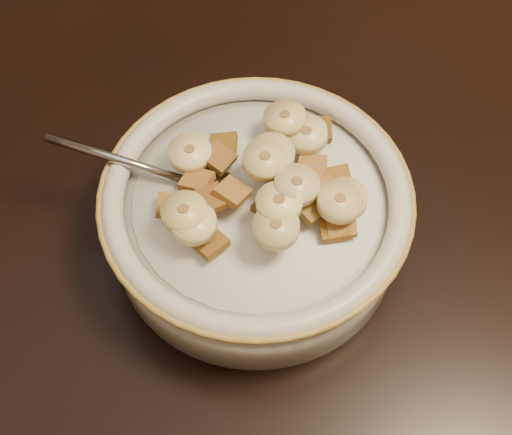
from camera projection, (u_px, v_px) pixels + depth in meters
name	position (u px, v px, depth m)	size (l,w,h in m)	color
floor	(229.00, 387.00, 1.31)	(4.00, 4.50, 0.10)	#422816
table	(201.00, 100.00, 0.65)	(1.40, 0.90, 0.04)	black
cereal_bowl	(256.00, 221.00, 0.53)	(0.21, 0.21, 0.05)	beige
milk	(256.00, 201.00, 0.51)	(0.18, 0.18, 0.00)	white
spoon	(210.00, 188.00, 0.51)	(0.04, 0.05, 0.01)	#9EA2B4
cereal_square_0	(232.00, 192.00, 0.49)	(0.02, 0.02, 0.01)	brown
cereal_square_1	(337.00, 180.00, 0.51)	(0.02, 0.02, 0.01)	brown
cereal_square_2	(211.00, 199.00, 0.48)	(0.02, 0.02, 0.01)	brown
cereal_square_3	(311.00, 206.00, 0.49)	(0.02, 0.02, 0.01)	brown
cereal_square_4	(276.00, 161.00, 0.50)	(0.02, 0.02, 0.01)	brown
cereal_square_5	(202.00, 162.00, 0.51)	(0.02, 0.02, 0.01)	brown
cereal_square_6	(271.00, 207.00, 0.48)	(0.02, 0.02, 0.01)	brown
cereal_square_7	(210.00, 243.00, 0.48)	(0.02, 0.02, 0.01)	brown
cereal_square_8	(297.00, 185.00, 0.49)	(0.02, 0.02, 0.01)	brown
cereal_square_9	(312.00, 167.00, 0.51)	(0.02, 0.02, 0.01)	brown
cereal_square_10	(171.00, 207.00, 0.49)	(0.02, 0.02, 0.01)	#9A5B1E
cereal_square_11	(304.00, 138.00, 0.53)	(0.02, 0.02, 0.01)	brown
cereal_square_12	(223.00, 145.00, 0.52)	(0.02, 0.02, 0.01)	brown
cereal_square_13	(341.00, 223.00, 0.49)	(0.02, 0.02, 0.01)	olive
cereal_square_14	(196.00, 217.00, 0.48)	(0.02, 0.02, 0.01)	olive
cereal_square_15	(325.00, 190.00, 0.50)	(0.02, 0.02, 0.01)	brown
cereal_square_16	(318.00, 129.00, 0.53)	(0.02, 0.02, 0.01)	brown
cereal_square_17	(197.00, 181.00, 0.50)	(0.02, 0.02, 0.01)	brown
cereal_square_18	(335.00, 227.00, 0.49)	(0.02, 0.02, 0.01)	#9A651E
cereal_square_19	(321.00, 189.00, 0.49)	(0.02, 0.02, 0.01)	olive
cereal_square_20	(218.00, 158.00, 0.51)	(0.02, 0.02, 0.01)	brown
cereal_square_21	(271.00, 224.00, 0.48)	(0.02, 0.02, 0.01)	olive
banana_slice_0	(272.00, 154.00, 0.49)	(0.03, 0.03, 0.01)	#D9C77F
banana_slice_1	(344.00, 199.00, 0.48)	(0.03, 0.03, 0.01)	#EBC572
banana_slice_2	(276.00, 227.00, 0.46)	(0.03, 0.03, 0.01)	#D2C081
banana_slice_3	(190.00, 153.00, 0.51)	(0.03, 0.03, 0.01)	#FFE48A
banana_slice_4	(297.00, 185.00, 0.48)	(0.03, 0.03, 0.01)	#D5BE7B
banana_slice_5	(285.00, 119.00, 0.52)	(0.03, 0.03, 0.01)	#D5C86B
banana_slice_6	(265.00, 160.00, 0.49)	(0.03, 0.03, 0.01)	#E8CC7C
banana_slice_7	(279.00, 203.00, 0.47)	(0.03, 0.03, 0.01)	#FFF086
banana_slice_8	(339.00, 202.00, 0.48)	(0.03, 0.03, 0.01)	#CFB781
banana_slice_9	(306.00, 135.00, 0.52)	(0.03, 0.03, 0.01)	beige
banana_slice_10	(194.00, 224.00, 0.47)	(0.03, 0.03, 0.01)	beige
banana_slice_11	(184.00, 213.00, 0.47)	(0.03, 0.03, 0.01)	tan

